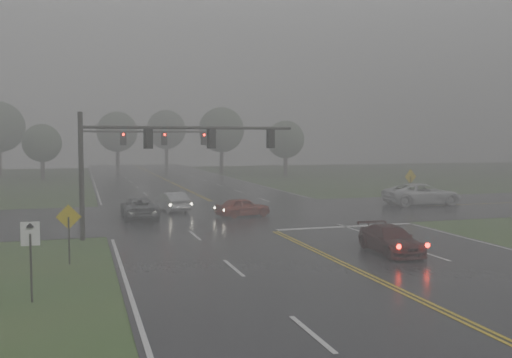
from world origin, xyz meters
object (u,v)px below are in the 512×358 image
object	(u,v)px
pickup_white	(422,205)
car_grey	(139,218)
sedan_maroon	(390,253)
signal_gantry_near	(151,150)
sedan_silver	(172,211)
signal_gantry_far	(125,146)
sedan_red	(243,217)

from	to	relation	value
pickup_white	car_grey	bearing A→B (deg)	96.19
sedan_maroon	signal_gantry_near	bearing A→B (deg)	144.85
car_grey	signal_gantry_near	world-z (taller)	signal_gantry_near
car_grey	pickup_white	world-z (taller)	pickup_white
sedan_maroon	sedan_silver	size ratio (longest dim) A/B	1.01
car_grey	pickup_white	size ratio (longest dim) A/B	0.79
car_grey	signal_gantry_far	bearing A→B (deg)	-89.19
pickup_white	signal_gantry_far	distance (m)	24.05
sedan_maroon	sedan_silver	world-z (taller)	sedan_silver
sedan_maroon	signal_gantry_far	size ratio (longest dim) A/B	0.38
pickup_white	signal_gantry_near	xyz separation A→B (m)	(-21.89, -8.35, 4.56)
signal_gantry_far	car_grey	bearing A→B (deg)	-89.08
sedan_maroon	car_grey	bearing A→B (deg)	125.51
sedan_silver	signal_gantry_near	xyz separation A→B (m)	(-2.65, -10.25, 4.56)
pickup_white	signal_gantry_far	xyz separation A→B (m)	(-21.96, 8.67, 4.56)
car_grey	signal_gantry_near	xyz separation A→B (m)	(-0.08, -7.49, 4.56)
sedan_red	sedan_maroon	bearing A→B (deg)	179.93
car_grey	sedan_maroon	bearing A→B (deg)	122.40
sedan_maroon	sedan_silver	distance (m)	19.24
car_grey	signal_gantry_far	xyz separation A→B (m)	(-0.15, 9.53, 4.56)
sedan_silver	pickup_white	distance (m)	19.33
sedan_silver	pickup_white	xyz separation A→B (m)	(19.24, -1.90, 0.00)
sedan_silver	pickup_white	bearing A→B (deg)	165.13
sedan_maroon	car_grey	world-z (taller)	car_grey
sedan_red	car_grey	xyz separation A→B (m)	(-6.63, 1.44, 0.00)
sedan_red	signal_gantry_far	xyz separation A→B (m)	(-6.78, 10.98, 4.56)
pickup_white	sedan_silver	bearing A→B (deg)	88.29
sedan_silver	sedan_red	bearing A→B (deg)	124.78
sedan_silver	car_grey	world-z (taller)	sedan_silver
sedan_maroon	signal_gantry_far	world-z (taller)	signal_gantry_far
pickup_white	signal_gantry_far	bearing A→B (deg)	72.38
car_grey	sedan_silver	bearing A→B (deg)	-133.08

